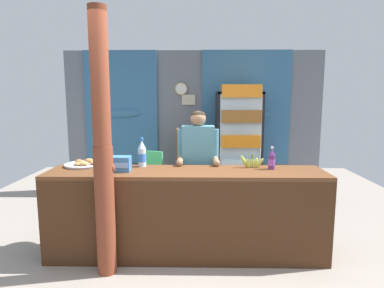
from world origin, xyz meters
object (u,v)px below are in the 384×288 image
at_px(timber_post, 103,152).
at_px(bottle_shelf_rack, 190,161).
at_px(shopkeeper, 198,159).
at_px(banana_bunch, 252,162).
at_px(drink_fridge, 238,138).
at_px(snack_box_biscuit, 120,164).
at_px(pastry_tray, 84,164).
at_px(plastic_lawn_chair, 148,174).
at_px(stall_counter, 186,207).
at_px(soda_bottle_water, 142,154).
at_px(soda_bottle_grape_soda, 272,160).

xyz_separation_m(timber_post, bottle_shelf_rack, (0.77, 2.50, -0.59)).
distance_m(shopkeeper, banana_bunch, 0.69).
distance_m(drink_fridge, snack_box_biscuit, 2.51).
height_order(pastry_tray, banana_bunch, banana_bunch).
relative_size(plastic_lawn_chair, snack_box_biscuit, 3.98).
distance_m(plastic_lawn_chair, banana_bunch, 2.16).
distance_m(bottle_shelf_rack, snack_box_biscuit, 2.30).
relative_size(stall_counter, pastry_tray, 6.99).
height_order(bottle_shelf_rack, pastry_tray, bottle_shelf_rack).
relative_size(bottle_shelf_rack, soda_bottle_water, 3.61).
distance_m(stall_counter, timber_post, 1.04).
relative_size(plastic_lawn_chair, shopkeeper, 0.55).
relative_size(bottle_shelf_rack, shopkeeper, 0.77).
relative_size(stall_counter, drink_fridge, 1.55).
height_order(drink_fridge, banana_bunch, drink_fridge).
relative_size(shopkeeper, soda_bottle_grape_soda, 6.26).
xyz_separation_m(shopkeeper, pastry_tray, (-1.31, -0.27, -0.02)).
xyz_separation_m(snack_box_biscuit, pastry_tray, (-0.48, 0.26, -0.06)).
relative_size(drink_fridge, plastic_lawn_chair, 2.25).
bearing_deg(snack_box_biscuit, timber_post, -102.27).
height_order(timber_post, snack_box_biscuit, timber_post).
distance_m(soda_bottle_water, banana_bunch, 1.24).
bearing_deg(plastic_lawn_chair, pastry_tray, -108.50).
height_order(shopkeeper, soda_bottle_water, shopkeeper).
bearing_deg(soda_bottle_grape_soda, soda_bottle_water, 175.63).
xyz_separation_m(plastic_lawn_chair, pastry_tray, (-0.50, -1.48, 0.48)).
bearing_deg(banana_bunch, shopkeeper, 151.24).
xyz_separation_m(soda_bottle_grape_soda, snack_box_biscuit, (-1.64, -0.13, -0.03)).
relative_size(stall_counter, plastic_lawn_chair, 3.48).
bearing_deg(shopkeeper, soda_bottle_water, -155.32).
distance_m(timber_post, banana_bunch, 1.62).
xyz_separation_m(drink_fridge, bottle_shelf_rack, (-0.81, 0.15, -0.43)).
height_order(bottle_shelf_rack, plastic_lawn_chair, bottle_shelf_rack).
bearing_deg(snack_box_biscuit, soda_bottle_grape_soda, 4.59).
bearing_deg(shopkeeper, soda_bottle_grape_soda, -26.50).
distance_m(soda_bottle_grape_soda, pastry_tray, 2.13).
xyz_separation_m(soda_bottle_grape_soda, pastry_tray, (-2.12, 0.13, -0.09)).
distance_m(shopkeeper, snack_box_biscuit, 0.99).
xyz_separation_m(stall_counter, drink_fridge, (0.81, 2.08, 0.47)).
distance_m(drink_fridge, plastic_lawn_chair, 1.62).
height_order(plastic_lawn_chair, soda_bottle_water, soda_bottle_water).
height_order(soda_bottle_water, pastry_tray, soda_bottle_water).
bearing_deg(pastry_tray, plastic_lawn_chair, 71.50).
distance_m(plastic_lawn_chair, snack_box_biscuit, 1.83).
height_order(soda_bottle_water, banana_bunch, soda_bottle_water).
xyz_separation_m(stall_counter, timber_post, (-0.78, -0.27, 0.64)).
xyz_separation_m(soda_bottle_water, pastry_tray, (-0.68, 0.02, -0.12)).
xyz_separation_m(timber_post, banana_bunch, (1.51, 0.55, -0.21)).
height_order(plastic_lawn_chair, shopkeeper, shopkeeper).
distance_m(bottle_shelf_rack, plastic_lawn_chair, 0.81).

